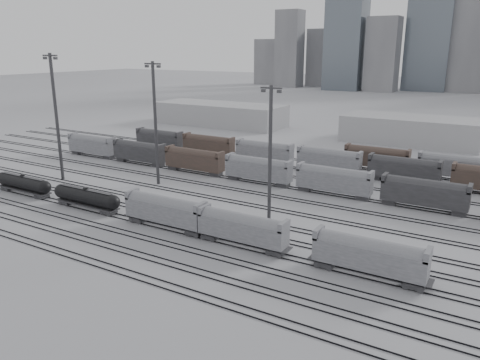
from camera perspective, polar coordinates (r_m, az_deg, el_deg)
The scene contains 16 objects.
ground at distance 71.35m, azimuth -3.76°, elevation -7.50°, with size 900.00×900.00×0.00m, color silver.
tracks at distance 85.31m, azimuth 2.89°, elevation -3.46°, with size 220.00×71.50×0.16m.
tank_car_a at distance 102.72m, azimuth -24.90°, elevation -0.36°, with size 15.46×2.58×3.82m.
tank_car_b at distance 88.81m, azimuth -18.23°, elevation -2.00°, with size 15.78×2.63×3.90m.
hopper_car_a at distance 76.16m, azimuth -9.11°, elevation -3.53°, with size 14.66×2.91×5.24m.
hopper_car_b at distance 68.37m, azimuth 0.28°, elevation -5.73°, with size 14.01×2.78×5.01m.
hopper_car_c at distance 61.79m, azimuth 15.49°, elevation -8.68°, with size 14.38×2.86×5.14m.
light_mast_a at distance 108.95m, azimuth -21.50°, elevation 7.46°, with size 4.36×0.70×27.23m.
light_mast_b at distance 99.33m, azimuth -10.28°, elevation 7.11°, with size 4.10×0.66×25.65m.
light_mast_c at distance 74.57m, azimuth 3.69°, elevation 3.28°, with size 3.64×0.58×22.73m.
bg_string_near at distance 94.22m, azimuth 11.37°, elevation -0.15°, with size 151.00×3.00×5.60m.
bg_string_mid at distance 106.74m, azimuth 19.34°, elevation 1.13°, with size 151.00×3.00×5.60m.
warehouse_left at distance 179.51m, azimuth -2.49°, elevation 8.03°, with size 50.00×18.00×8.00m, color #ADAEB0.
warehouse_mid at distance 153.27m, azimuth 20.12°, elevation 5.75°, with size 40.00×18.00×8.00m, color #ADAEB0.
skyline at distance 334.97m, azimuth 27.19°, elevation 15.25°, with size 316.00×22.40×95.00m.
crane_left at distance 366.06m, azimuth 21.46°, elevation 19.34°, with size 42.00×1.80×100.00m.
Camera 1 is at (37.38, -53.85, 28.17)m, focal length 35.00 mm.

